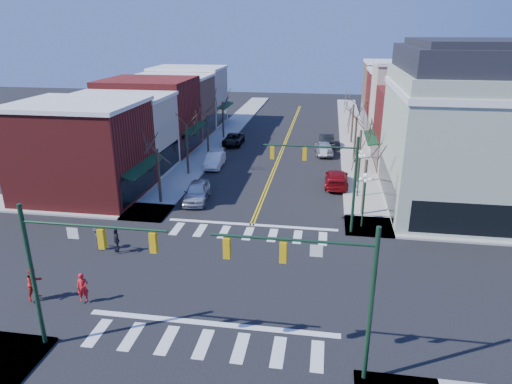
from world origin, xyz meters
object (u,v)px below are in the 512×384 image
at_px(lamppost_midblock, 360,165).
at_px(car_right_mid, 324,148).
at_px(victorian_corner, 470,127).
at_px(car_left_mid, 215,160).
at_px(car_left_far, 233,139).
at_px(pedestrian_dark_a, 116,240).
at_px(pedestrian_dark_b, 98,237).
at_px(pedestrian_red_a, 83,287).
at_px(car_right_near, 336,178).
at_px(car_right_far, 326,140).
at_px(car_left_near, 197,192).
at_px(pedestrian_red_b, 34,283).
at_px(lamppost_corner, 364,191).

distance_m(lamppost_midblock, car_right_mid, 14.46).
height_order(victorian_corner, car_left_mid, victorian_corner).
relative_size(car_left_mid, car_left_far, 0.94).
bearing_deg(car_left_far, pedestrian_dark_a, -94.16).
distance_m(victorian_corner, pedestrian_dark_b, 29.35).
distance_m(car_left_far, pedestrian_red_a, 35.76).
xyz_separation_m(car_right_mid, pedestrian_dark_b, (-14.49, -26.85, 0.12)).
xyz_separation_m(car_right_near, car_right_far, (-1.13, 15.18, 0.04)).
bearing_deg(car_left_mid, car_right_mid, 28.53).
height_order(car_left_near, pedestrian_red_b, pedestrian_red_b).
xyz_separation_m(lamppost_midblock, pedestrian_red_b, (-18.20, -19.08, -1.87)).
xyz_separation_m(car_right_far, pedestrian_red_b, (-15.27, -37.11, 0.29)).
bearing_deg(pedestrian_red_b, car_right_far, -1.04).
xyz_separation_m(victorian_corner, car_right_near, (-10.10, 3.36, -5.89)).
height_order(pedestrian_red_a, pedestrian_dark_a, pedestrian_red_a).
bearing_deg(car_right_far, pedestrian_red_a, 67.89).
relative_size(car_left_far, pedestrian_red_b, 2.61).
relative_size(victorian_corner, pedestrian_dark_a, 8.86).
height_order(pedestrian_red_b, pedestrian_dark_b, pedestrian_red_b).
relative_size(lamppost_corner, lamppost_midblock, 1.00).
bearing_deg(car_right_mid, car_right_near, 90.20).
bearing_deg(lamppost_corner, pedestrian_red_b, -145.35).
distance_m(lamppost_corner, pedestrian_dark_b, 18.91).
relative_size(lamppost_corner, car_right_mid, 0.90).
bearing_deg(car_right_near, pedestrian_dark_a, 48.38).
bearing_deg(car_right_far, car_left_near, 59.58).
xyz_separation_m(car_left_mid, car_right_far, (11.67, 10.97, 0.04)).
relative_size(car_left_far, car_right_far, 1.01).
bearing_deg(lamppost_midblock, lamppost_corner, -90.00).
bearing_deg(car_right_near, pedestrian_red_a, 58.38).
distance_m(car_left_near, pedestrian_red_b, 16.71).
height_order(lamppost_corner, pedestrian_red_b, lamppost_corner).
xyz_separation_m(lamppost_corner, car_left_near, (-13.70, 3.51, -2.14)).
height_order(victorian_corner, pedestrian_dark_a, victorian_corner).
xyz_separation_m(car_right_mid, pedestrian_red_b, (-15.01, -33.02, 0.27)).
height_order(victorian_corner, pedestrian_red_b, victorian_corner).
bearing_deg(lamppost_corner, victorian_corner, 35.86).
distance_m(car_left_near, car_left_mid, 10.10).
relative_size(victorian_corner, car_right_near, 2.71).
distance_m(car_left_far, car_right_far, 11.73).
xyz_separation_m(car_left_mid, pedestrian_red_b, (-3.60, -26.14, 0.33)).
bearing_deg(lamppost_midblock, pedestrian_red_b, -133.65).
xyz_separation_m(lamppost_midblock, car_right_near, (-1.80, 2.86, -2.20)).
bearing_deg(car_left_far, car_left_near, -88.35).
height_order(victorian_corner, car_left_far, victorian_corner).
relative_size(lamppost_midblock, pedestrian_red_b, 2.30).
relative_size(pedestrian_dark_a, pedestrian_dark_b, 1.02).
relative_size(car_right_far, pedestrian_dark_b, 3.06).
bearing_deg(car_right_near, pedestrian_dark_b, 45.38).
xyz_separation_m(victorian_corner, pedestrian_red_b, (-26.50, -18.58, -5.57)).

